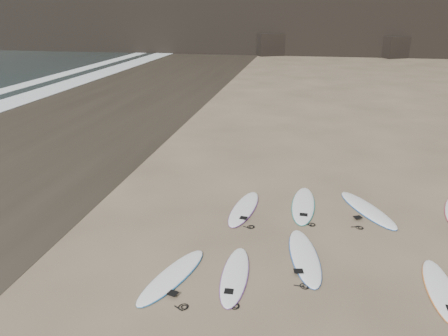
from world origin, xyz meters
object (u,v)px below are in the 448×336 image
object	(u,v)px
surfboard_0	(172,276)
surfboard_2	(305,256)
surfboard_7	(367,209)
surfboard_5	(244,208)
surfboard_6	(303,205)
surfboard_1	(235,275)
surfboard_3	(441,289)

from	to	relation	value
surfboard_0	surfboard_2	xyz separation A→B (m)	(2.76, 1.30, 0.00)
surfboard_7	surfboard_0	bearing A→B (deg)	-164.37
surfboard_5	surfboard_6	world-z (taller)	surfboard_6
surfboard_1	surfboard_6	bearing A→B (deg)	68.19
surfboard_5	surfboard_7	size ratio (longest dim) A/B	0.94
surfboard_3	surfboard_6	world-z (taller)	surfboard_6
surfboard_6	surfboard_2	bearing A→B (deg)	-87.24
surfboard_1	surfboard_2	xyz separation A→B (m)	(1.45, 1.02, 0.00)
surfboard_6	surfboard_0	bearing A→B (deg)	-121.95
surfboard_1	surfboard_5	size ratio (longest dim) A/B	0.93
surfboard_3	surfboard_6	bearing A→B (deg)	130.09
surfboard_1	surfboard_6	size ratio (longest dim) A/B	0.87
surfboard_6	surfboard_1	bearing A→B (deg)	-108.59
surfboard_3	surfboard_7	xyz separation A→B (m)	(-1.02, 3.59, 0.01)
surfboard_5	surfboard_7	distance (m)	3.49
surfboard_2	surfboard_1	bearing A→B (deg)	-155.04
surfboard_7	surfboard_5	bearing A→B (deg)	162.22
surfboard_0	surfboard_6	size ratio (longest dim) A/B	0.91
surfboard_6	surfboard_5	bearing A→B (deg)	-160.83
surfboard_1	surfboard_3	bearing A→B (deg)	1.66
surfboard_1	surfboard_5	bearing A→B (deg)	92.82
surfboard_0	surfboard_5	bearing A→B (deg)	91.43
surfboard_3	surfboard_5	world-z (taller)	surfboard_5
surfboard_5	surfboard_7	bearing A→B (deg)	16.24
surfboard_6	surfboard_3	bearing A→B (deg)	-50.47
surfboard_0	surfboard_5	distance (m)	3.71
surfboard_1	surfboard_3	size ratio (longest dim) A/B	1.00
surfboard_0	surfboard_3	world-z (taller)	surfboard_0
surfboard_0	surfboard_1	bearing A→B (deg)	29.54
surfboard_0	surfboard_7	bearing A→B (deg)	60.28
surfboard_1	surfboard_2	size ratio (longest dim) A/B	0.90
surfboard_2	surfboard_5	bearing A→B (deg)	117.15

